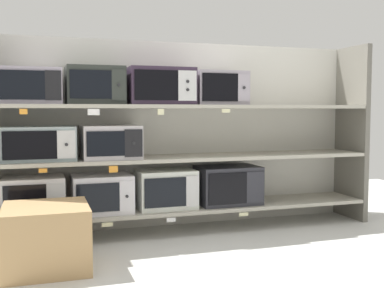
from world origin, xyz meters
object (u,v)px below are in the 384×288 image
at_px(microwave_2, 166,189).
at_px(microwave_6, 31,86).
at_px(microwave_4, 39,144).
at_px(microwave_1, 102,193).
at_px(microwave_5, 111,142).
at_px(microwave_0, 34,197).
at_px(microwave_8, 159,87).
at_px(shipping_carton, 46,237).
at_px(microwave_9, 218,88).
at_px(microwave_7, 95,86).
at_px(microwave_3, 228,185).

xyz_separation_m(microwave_2, microwave_6, (-1.05, -0.00, 0.84)).
relative_size(microwave_2, microwave_4, 0.87).
relative_size(microwave_1, microwave_6, 1.04).
relative_size(microwave_1, microwave_5, 1.03).
distance_m(microwave_1, microwave_5, 0.42).
relative_size(microwave_2, microwave_6, 1.06).
bearing_deg(microwave_1, microwave_5, 0.06).
xyz_separation_m(microwave_0, microwave_4, (0.05, -0.00, 0.41)).
distance_m(microwave_1, microwave_6, 1.00).
xyz_separation_m(microwave_1, microwave_8, (0.48, -0.00, 0.86)).
bearing_deg(shipping_carton, microwave_9, 24.38).
bearing_deg(microwave_6, microwave_7, 0.02).
relative_size(microwave_3, shipping_carton, 1.00).
bearing_deg(microwave_5, microwave_7, -179.98).
bearing_deg(microwave_9, microwave_3, 0.06).
xyz_separation_m(microwave_3, shipping_carton, (-1.54, -0.65, -0.17)).
bearing_deg(microwave_7, microwave_8, -0.03).
relative_size(microwave_8, microwave_9, 1.20).
height_order(microwave_0, microwave_1, microwave_0).
height_order(microwave_3, microwave_4, microwave_4).
bearing_deg(microwave_6, microwave_1, 0.02).
distance_m(microwave_3, microwave_8, 1.05).
bearing_deg(microwave_1, shipping_carton, -124.05).
distance_m(microwave_9, shipping_carton, 1.88).
height_order(microwave_1, microwave_9, microwave_9).
bearing_deg(microwave_2, microwave_4, -179.99).
distance_m(microwave_2, microwave_9, 0.97).
bearing_deg(microwave_6, microwave_3, -0.00).
xyz_separation_m(microwave_0, shipping_carton, (0.08, -0.65, -0.16)).
xyz_separation_m(microwave_6, microwave_8, (1.00, -0.00, 0.01)).
bearing_deg(microwave_7, microwave_6, -179.98).
xyz_separation_m(microwave_2, microwave_8, (-0.05, -0.00, 0.85)).
distance_m(microwave_0, microwave_1, 0.52).
bearing_deg(microwave_0, microwave_6, 179.32).
xyz_separation_m(microwave_2, microwave_9, (0.47, -0.00, 0.85)).
xyz_separation_m(microwave_1, microwave_9, (1.00, -0.00, 0.86)).
bearing_deg(microwave_3, microwave_9, -179.94).
bearing_deg(microwave_0, microwave_1, 0.02).
xyz_separation_m(microwave_5, shipping_carton, (-0.52, -0.65, -0.57)).
height_order(microwave_3, microwave_7, microwave_7).
distance_m(microwave_2, microwave_8, 0.86).
bearing_deg(microwave_4, microwave_0, 179.90).
bearing_deg(microwave_3, microwave_0, 180.00).
height_order(microwave_5, shipping_carton, microwave_5).
height_order(microwave_1, microwave_8, microwave_8).
xyz_separation_m(microwave_2, microwave_7, (-0.57, 0.00, 0.85)).
relative_size(microwave_7, microwave_9, 1.00).
bearing_deg(microwave_9, microwave_1, 179.98).
bearing_deg(microwave_7, shipping_carton, -121.33).
relative_size(microwave_0, microwave_8, 0.86).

